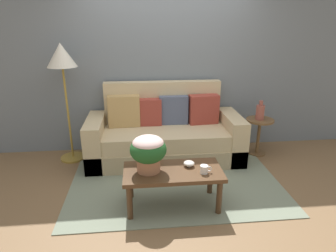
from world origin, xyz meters
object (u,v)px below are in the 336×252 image
at_px(table_vase, 260,112).
at_px(side_table, 259,130).
at_px(coffee_table, 173,175).
at_px(floor_lamp, 62,64).
at_px(couch, 164,135).
at_px(coffee_mug, 204,169).
at_px(snack_bowl, 189,163).
at_px(potted_plant, 148,150).

bearing_deg(table_vase, side_table, 15.26).
bearing_deg(coffee_table, floor_lamp, 135.23).
bearing_deg(couch, coffee_mug, -77.38).
bearing_deg(snack_bowl, coffee_mug, -50.88).
distance_m(side_table, coffee_mug, 1.73).
relative_size(coffee_table, floor_lamp, 0.63).
bearing_deg(coffee_mug, snack_bowl, 129.12).
relative_size(coffee_table, side_table, 1.88).
bearing_deg(coffee_mug, couch, 102.62).
distance_m(coffee_table, floor_lamp, 2.13).
xyz_separation_m(floor_lamp, potted_plant, (1.08, -1.31, -0.71)).
height_order(couch, table_vase, couch).
bearing_deg(couch, floor_lamp, 176.02).
bearing_deg(side_table, snack_bowl, -137.83).
xyz_separation_m(side_table, potted_plant, (-1.70, -1.20, 0.29)).
bearing_deg(couch, side_table, -0.86).
distance_m(coffee_mug, snack_bowl, 0.21).
xyz_separation_m(side_table, coffee_mug, (-1.13, -1.30, 0.09)).
height_order(floor_lamp, snack_bowl, floor_lamp).
relative_size(couch, potted_plant, 5.59).
xyz_separation_m(coffee_table, snack_bowl, (0.18, 0.07, 0.10)).
bearing_deg(floor_lamp, table_vase, -2.49).
relative_size(potted_plant, coffee_mug, 3.12).
distance_m(floor_lamp, coffee_mug, 2.35).
bearing_deg(potted_plant, table_vase, 35.31).
height_order(floor_lamp, potted_plant, floor_lamp).
bearing_deg(table_vase, snack_bowl, -137.56).
xyz_separation_m(coffee_table, table_vase, (1.43, 1.20, 0.30)).
bearing_deg(snack_bowl, table_vase, 42.44).
height_order(coffee_table, coffee_mug, coffee_mug).
xyz_separation_m(couch, coffee_table, (-0.02, -1.23, 0.02)).
height_order(coffee_table, table_vase, table_vase).
bearing_deg(floor_lamp, couch, -3.98).
relative_size(couch, coffee_mug, 17.45).
bearing_deg(potted_plant, snack_bowl, 7.18).
xyz_separation_m(couch, snack_bowl, (0.16, -1.16, 0.12)).
bearing_deg(side_table, coffee_mug, -130.82).
xyz_separation_m(coffee_table, coffee_mug, (0.32, -0.10, 0.11)).
relative_size(potted_plant, snack_bowl, 3.30).
distance_m(couch, side_table, 1.42).
relative_size(couch, snack_bowl, 18.45).
relative_size(coffee_table, coffee_mug, 8.37).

